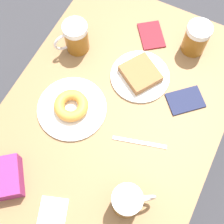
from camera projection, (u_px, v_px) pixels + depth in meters
name	position (u px, v px, depth m)	size (l,w,h in m)	color
ground_plane	(112.00, 164.00, 1.81)	(8.00, 8.00, 0.00)	#333338
table	(112.00, 121.00, 1.16)	(0.75, 1.09, 0.77)	olive
plate_with_cake	(140.00, 75.00, 1.14)	(0.22, 0.22, 0.04)	white
plate_with_donut	(72.00, 107.00, 1.09)	(0.25, 0.25, 0.05)	white
beer_mug_left	(128.00, 201.00, 0.92)	(0.12, 0.10, 0.13)	#8C5619
beer_mug_center	(197.00, 38.00, 1.15)	(0.09, 0.14, 0.13)	#8C5619
beer_mug_right	(76.00, 37.00, 1.15)	(0.10, 0.12, 0.13)	#8C5619
napkin_folded	(52.00, 219.00, 0.96)	(0.12, 0.15, 0.00)	white
fork	(140.00, 142.00, 1.06)	(0.18, 0.06, 0.00)	silver
passport_near_edge	(151.00, 35.00, 1.23)	(0.15, 0.15, 0.01)	maroon
passport_far_edge	(185.00, 100.00, 1.12)	(0.15, 0.15, 0.01)	#141938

